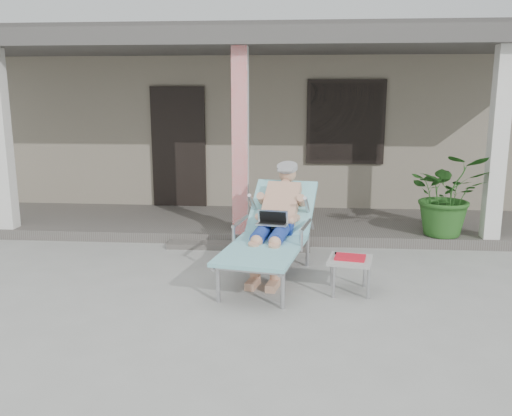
{
  "coord_description": "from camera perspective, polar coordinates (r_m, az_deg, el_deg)",
  "views": [
    {
      "loc": [
        0.85,
        -5.43,
        2.14
      ],
      "look_at": [
        0.35,
        0.6,
        0.85
      ],
      "focal_mm": 38.0,
      "sensor_mm": 36.0,
      "label": 1
    }
  ],
  "objects": [
    {
      "name": "ground",
      "position": [
        5.89,
        -3.91,
        -9.27
      ],
      "size": [
        60.0,
        60.0,
        0.0
      ],
      "primitive_type": "plane",
      "color": "#9E9E99",
      "rests_on": "ground"
    },
    {
      "name": "side_table",
      "position": [
        5.98,
        9.87,
        -5.6
      ],
      "size": [
        0.54,
        0.54,
        0.41
      ],
      "rotation": [
        0.0,
        0.0,
        -0.19
      ],
      "color": "#A6A6A2",
      "rests_on": "ground"
    },
    {
      "name": "house",
      "position": [
        11.96,
        0.69,
        9.77
      ],
      "size": [
        10.4,
        5.4,
        3.3
      ],
      "color": "gray",
      "rests_on": "ground"
    },
    {
      "name": "lounger",
      "position": [
        6.37,
        1.89,
        0.27
      ],
      "size": [
        1.14,
        2.17,
        1.37
      ],
      "rotation": [
        0.0,
        0.0,
        -0.18
      ],
      "color": "#B7B7BC",
      "rests_on": "ground"
    },
    {
      "name": "potted_palm",
      "position": [
        8.07,
        19.53,
        1.35
      ],
      "size": [
        1.14,
        1.01,
        1.18
      ],
      "primitive_type": "imported",
      "rotation": [
        0.0,
        0.0,
        -0.09
      ],
      "color": "#26591E",
      "rests_on": "porch_deck"
    },
    {
      "name": "porch_deck",
      "position": [
        8.72,
        -0.98,
        -1.66
      ],
      "size": [
        10.0,
        2.0,
        0.15
      ],
      "primitive_type": "cube",
      "color": "#605B56",
      "rests_on": "ground"
    },
    {
      "name": "porch_step",
      "position": [
        7.62,
        -1.83,
        -3.98
      ],
      "size": [
        2.0,
        0.3,
        0.07
      ],
      "primitive_type": "cube",
      "color": "#605B56",
      "rests_on": "ground"
    },
    {
      "name": "porch_overhang",
      "position": [
        8.44,
        -1.08,
        16.44
      ],
      "size": [
        10.0,
        2.3,
        2.85
      ],
      "color": "silver",
      "rests_on": "porch_deck"
    }
  ]
}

